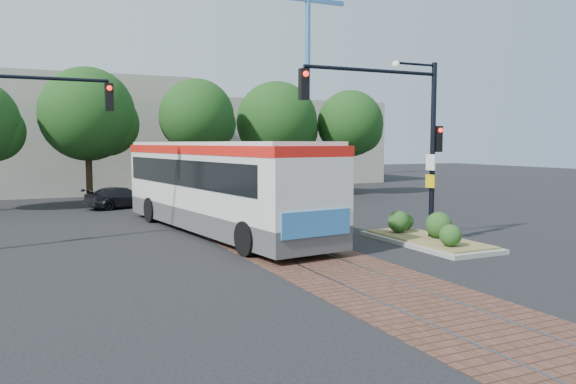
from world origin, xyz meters
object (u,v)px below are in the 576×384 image
traffic_island (426,234)px  city_bus (218,182)px  parked_car (121,197)px  signal_pole_main (404,123)px  signal_pole_left (1,131)px

traffic_island → city_bus: bearing=136.9°
parked_car → city_bus: bearing=169.9°
traffic_island → signal_pole_main: (-0.96, 0.09, 3.83)m
traffic_island → signal_pole_main: size_ratio=0.87×
signal_pole_main → signal_pole_left: 13.14m
traffic_island → signal_pole_main: signal_pole_main is taller
signal_pole_main → parked_car: signal_pole_main is taller
traffic_island → signal_pole_main: bearing=174.6°
traffic_island → signal_pole_left: size_ratio=0.87×
parked_car → signal_pole_left: bearing=131.6°
signal_pole_main → parked_car: bearing=114.4°
traffic_island → signal_pole_left: (-13.19, 4.89, 3.54)m
signal_pole_main → city_bus: bearing=132.3°
city_bus → traffic_island: (5.79, -5.41, -1.63)m
traffic_island → parked_car: size_ratio=1.33×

